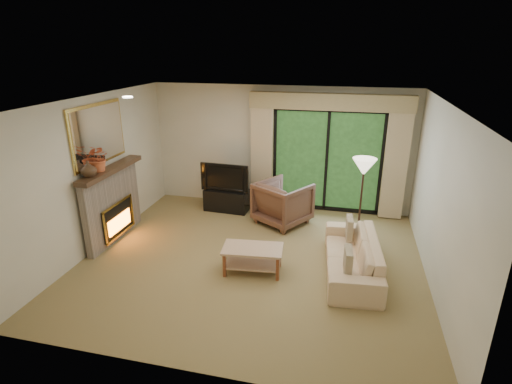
% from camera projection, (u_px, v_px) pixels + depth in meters
% --- Properties ---
extents(floor, '(5.50, 5.50, 0.00)m').
position_uv_depth(floor, '(252.00, 260.00, 6.65)').
color(floor, olive).
rests_on(floor, ground).
extents(ceiling, '(5.50, 5.50, 0.00)m').
position_uv_depth(ceiling, '(251.00, 102.00, 5.74)').
color(ceiling, white).
rests_on(ceiling, ground).
extents(wall_back, '(5.00, 0.00, 5.00)m').
position_uv_depth(wall_back, '(280.00, 148.00, 8.47)').
color(wall_back, beige).
rests_on(wall_back, ground).
extents(wall_front, '(5.00, 0.00, 5.00)m').
position_uv_depth(wall_front, '(190.00, 270.00, 3.91)').
color(wall_front, beige).
rests_on(wall_front, ground).
extents(wall_left, '(0.00, 5.00, 5.00)m').
position_uv_depth(wall_left, '(95.00, 174.00, 6.79)').
color(wall_left, beige).
rests_on(wall_left, ground).
extents(wall_right, '(0.00, 5.00, 5.00)m').
position_uv_depth(wall_right, '(441.00, 202.00, 5.60)').
color(wall_right, beige).
rests_on(wall_right, ground).
extents(fireplace, '(0.24, 1.70, 1.37)m').
position_uv_depth(fireplace, '(112.00, 204.00, 7.16)').
color(fireplace, slate).
rests_on(fireplace, floor).
extents(mirror, '(0.07, 1.45, 1.02)m').
position_uv_depth(mirror, '(98.00, 134.00, 6.74)').
color(mirror, gold).
rests_on(mirror, wall_left).
extents(sliding_door, '(2.26, 0.10, 2.16)m').
position_uv_depth(sliding_door, '(327.00, 161.00, 8.28)').
color(sliding_door, black).
rests_on(sliding_door, floor).
extents(curtain_left, '(0.45, 0.18, 2.35)m').
position_uv_depth(curtain_left, '(262.00, 154.00, 8.44)').
color(curtain_left, tan).
rests_on(curtain_left, floor).
extents(curtain_right, '(0.45, 0.18, 2.35)m').
position_uv_depth(curtain_right, '(396.00, 162.00, 7.85)').
color(curtain_right, tan).
rests_on(curtain_right, floor).
extents(cornice, '(3.20, 0.24, 0.32)m').
position_uv_depth(cornice, '(330.00, 102.00, 7.77)').
color(cornice, tan).
rests_on(cornice, wall_back).
extents(media_console, '(0.95, 0.47, 0.46)m').
position_uv_depth(media_console, '(227.00, 200.00, 8.57)').
color(media_console, black).
rests_on(media_console, floor).
extents(tv, '(1.04, 0.19, 0.60)m').
position_uv_depth(tv, '(226.00, 176.00, 8.38)').
color(tv, black).
rests_on(tv, media_console).
extents(armchair, '(1.27, 1.28, 0.86)m').
position_uv_depth(armchair, '(283.00, 203.00, 7.89)').
color(armchair, brown).
rests_on(armchair, floor).
extents(sofa, '(0.94, 2.03, 0.58)m').
position_uv_depth(sofa, '(352.00, 255.00, 6.22)').
color(sofa, '#D9B58B').
rests_on(sofa, floor).
extents(pillow_near, '(0.13, 0.38, 0.38)m').
position_uv_depth(pillow_near, '(348.00, 261.00, 5.64)').
color(pillow_near, '#513328').
rests_on(pillow_near, sofa).
extents(pillow_far, '(0.13, 0.37, 0.36)m').
position_uv_depth(pillow_far, '(349.00, 228.00, 6.68)').
color(pillow_far, '#513328').
rests_on(pillow_far, sofa).
extents(coffee_table, '(0.97, 0.60, 0.42)m').
position_uv_depth(coffee_table, '(253.00, 260.00, 6.25)').
color(coffee_table, tan).
rests_on(coffee_table, floor).
extents(floor_lamp, '(0.48, 0.48, 1.55)m').
position_uv_depth(floor_lamp, '(361.00, 201.00, 7.06)').
color(floor_lamp, beige).
rests_on(floor_lamp, floor).
extents(vase, '(0.30, 0.30, 0.26)m').
position_uv_depth(vase, '(88.00, 169.00, 6.38)').
color(vase, '#3F2B1B').
rests_on(vase, fireplace).
extents(branches, '(0.42, 0.37, 0.46)m').
position_uv_depth(branches, '(99.00, 158.00, 6.62)').
color(branches, '#CC5D35').
rests_on(branches, fireplace).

